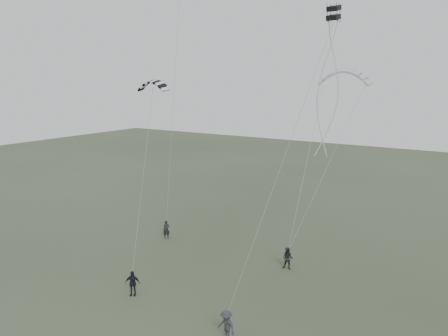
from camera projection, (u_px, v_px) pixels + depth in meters
The scene contains 8 objects.
ground at pixel (172, 288), 28.32m from camera, with size 140.00×140.00×0.00m, color #37412D.
flyer_left at pixel (166, 230), 37.08m from camera, with size 0.57×0.37×1.56m, color black.
flyer_right at pixel (288, 258), 31.03m from camera, with size 0.78×0.61×1.60m, color black.
flyer_center at pixel (132, 283), 27.26m from camera, with size 0.94×0.39×1.60m, color black.
flyer_far at pixel (226, 326), 22.45m from camera, with size 1.09×0.63×1.68m, color #2D2D33.
kite_pale_large at pixel (345, 70), 33.11m from camera, with size 4.03×0.91×1.65m, color #B9BCBF, non-canonical shape.
kite_striped at pixel (153, 81), 31.01m from camera, with size 2.60×0.65×1.06m, color black, non-canonical shape.
kite_box at pixel (334, 13), 22.43m from camera, with size 0.58×0.58×0.69m, color black, non-canonical shape.
Camera 1 is at (16.91, -20.30, 13.27)m, focal length 35.00 mm.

